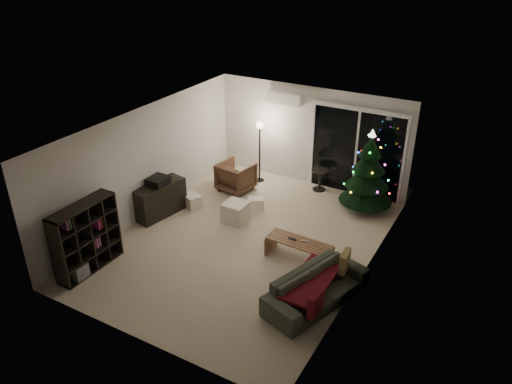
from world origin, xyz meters
The scene contains 18 objects.
room centered at (0.46, 1.49, 1.02)m, with size 6.50×7.51×2.60m.
bookshelf centered at (-2.25, -2.24, 0.69)m, with size 0.35×1.37×1.37m, color black, non-canonical shape.
media_cabinet centered at (-2.25, 0.05, 0.38)m, with size 0.46×1.23×0.77m, color black.
stereo centered at (-2.25, 0.05, 0.85)m, with size 0.39×0.46×0.16m, color black.
armchair centered at (-1.40, 1.95, 0.36)m, with size 0.77×0.80×0.73m, color brown.
ottoman centered at (-0.60, 0.63, 0.22)m, with size 0.50×0.50×0.45m, color #FEECCD.
cardboard_box_a centered at (-1.85, 0.70, 0.15)m, with size 0.42×0.32×0.30m, color #FAE7CE.
cardboard_box_b centered at (-0.51, 1.37, 0.13)m, with size 0.37×0.27×0.26m, color #FAE7CE.
side_table centered at (0.41, 2.97, 0.27)m, with size 0.43×0.43×0.54m, color black.
floor_lamp centered at (-1.15, 2.70, 0.77)m, with size 0.25×0.25×1.54m, color black.
sofa centered at (2.05, -1.04, 0.29)m, with size 2.00×0.78×0.58m, color #50594B.
sofa_throw centered at (1.95, -1.04, 0.42)m, with size 0.62×1.44×0.05m, color #3C0904.
cushion_a centered at (2.30, -0.39, 0.53)m, with size 0.11×0.38×0.38m, color #9C854D.
cushion_b centered at (2.30, -1.69, 0.53)m, with size 0.11×0.38×0.38m, color #3C0904.
coffee_table centered at (1.25, -0.03, 0.21)m, with size 1.30×0.46×0.41m, color #9D6847, non-canonical shape.
remote_a centered at (1.10, -0.03, 0.42)m, with size 0.16×0.05×0.02m, color black.
remote_b centered at (1.35, 0.02, 0.42)m, with size 0.15×0.04×0.02m, color slate.
christmas_tree centered at (1.71, 2.57, 0.98)m, with size 1.22×1.22×1.96m, color black.
Camera 1 is at (4.50, -7.52, 5.67)m, focal length 35.00 mm.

